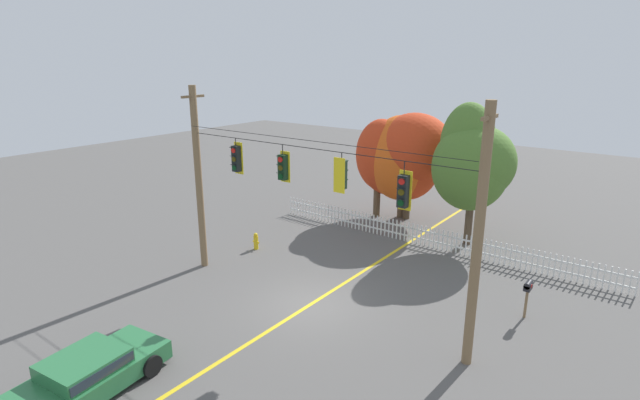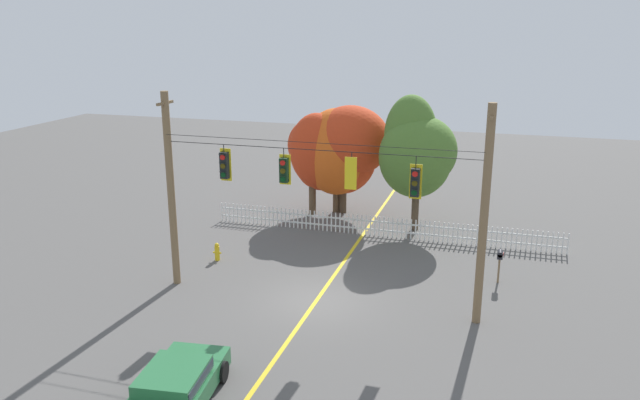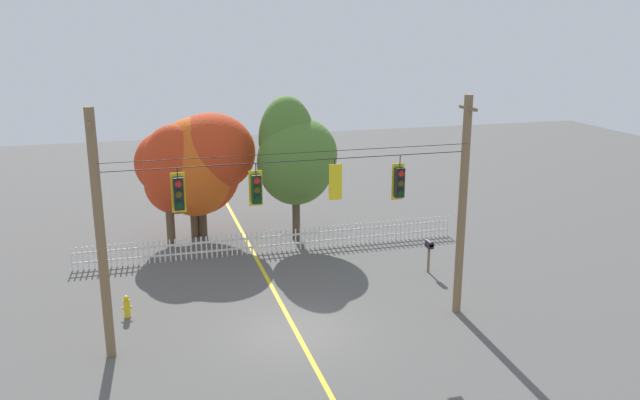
% 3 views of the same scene
% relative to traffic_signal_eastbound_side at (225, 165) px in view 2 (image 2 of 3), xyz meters
% --- Properties ---
extents(ground, '(80.00, 80.00, 0.00)m').
position_rel_traffic_signal_eastbound_side_xyz_m(ground, '(3.61, -0.01, -5.08)').
color(ground, '#565451').
extents(lane_centerline_stripe, '(0.16, 36.00, 0.01)m').
position_rel_traffic_signal_eastbound_side_xyz_m(lane_centerline_stripe, '(3.61, -0.01, -5.08)').
color(lane_centerline_stripe, gold).
rests_on(lane_centerline_stripe, ground).
extents(signal_support_span, '(12.20, 1.10, 7.78)m').
position_rel_traffic_signal_eastbound_side_xyz_m(signal_support_span, '(3.61, -0.01, -1.12)').
color(signal_support_span, brown).
rests_on(signal_support_span, ground).
extents(traffic_signal_eastbound_side, '(0.43, 0.38, 1.42)m').
position_rel_traffic_signal_eastbound_side_xyz_m(traffic_signal_eastbound_side, '(0.00, 0.00, 0.00)').
color(traffic_signal_eastbound_side, black).
extents(traffic_signal_southbound_primary, '(0.43, 0.38, 1.39)m').
position_rel_traffic_signal_eastbound_side_xyz_m(traffic_signal_southbound_primary, '(2.38, -0.00, -0.02)').
color(traffic_signal_southbound_primary, black).
extents(traffic_signal_westbound_side, '(0.43, 0.38, 1.32)m').
position_rel_traffic_signal_eastbound_side_xyz_m(traffic_signal_westbound_side, '(4.92, -0.02, 0.06)').
color(traffic_signal_westbound_side, black).
extents(traffic_signal_northbound_secondary, '(0.43, 0.38, 1.55)m').
position_rel_traffic_signal_eastbound_side_xyz_m(traffic_signal_northbound_secondary, '(7.18, -0.00, -0.13)').
color(traffic_signal_northbound_secondary, black).
extents(white_picket_fence, '(17.35, 0.06, 1.02)m').
position_rel_traffic_signal_eastbound_side_xyz_m(white_picket_fence, '(4.54, 8.00, -4.57)').
color(white_picket_fence, white).
rests_on(white_picket_fence, ground).
extents(autumn_maple_near_fence, '(3.35, 3.14, 5.65)m').
position_rel_traffic_signal_eastbound_side_xyz_m(autumn_maple_near_fence, '(0.39, 10.77, -1.66)').
color(autumn_maple_near_fence, brown).
rests_on(autumn_maple_near_fence, ground).
extents(autumn_maple_mid, '(4.10, 3.67, 5.88)m').
position_rel_traffic_signal_eastbound_side_xyz_m(autumn_maple_mid, '(1.26, 11.04, -1.58)').
color(autumn_maple_mid, brown).
rests_on(autumn_maple_mid, ground).
extents(autumn_oak_far_east, '(4.54, 3.70, 6.04)m').
position_rel_traffic_signal_eastbound_side_xyz_m(autumn_oak_far_east, '(1.93, 11.04, -1.38)').
color(autumn_oak_far_east, '#473828').
rests_on(autumn_oak_far_east, ground).
extents(autumn_maple_far_west, '(3.81, 3.43, 6.87)m').
position_rel_traffic_signal_eastbound_side_xyz_m(autumn_maple_far_west, '(5.93, 9.36, -0.91)').
color(autumn_maple_far_west, '#473828').
rests_on(autumn_maple_far_west, ground).
extents(parked_car, '(2.38, 4.30, 1.15)m').
position_rel_traffic_signal_eastbound_side_xyz_m(parked_car, '(1.82, -7.51, -4.48)').
color(parked_car, '#286B3D').
rests_on(parked_car, ground).
extents(fire_hydrant, '(0.38, 0.22, 0.81)m').
position_rel_traffic_signal_eastbound_side_xyz_m(fire_hydrant, '(-1.87, 2.74, -4.68)').
color(fire_hydrant, gold).
rests_on(fire_hydrant, ground).
extents(roadside_mailbox, '(0.25, 0.44, 1.39)m').
position_rel_traffic_signal_eastbound_side_xyz_m(roadside_mailbox, '(10.22, 3.79, -3.95)').
color(roadside_mailbox, brown).
rests_on(roadside_mailbox, ground).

